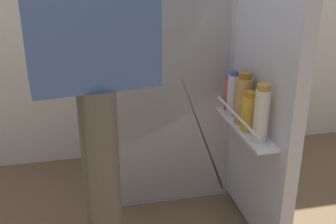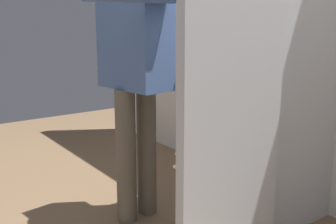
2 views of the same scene
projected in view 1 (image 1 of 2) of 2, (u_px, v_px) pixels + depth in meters
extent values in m
cube|color=silver|center=(158.00, 37.00, 2.23)|extent=(0.63, 0.60, 1.66)
cube|color=white|center=(171.00, 49.00, 1.96)|extent=(0.59, 0.01, 1.62)
cube|color=white|center=(168.00, 43.00, 2.00)|extent=(0.55, 0.09, 0.01)
cube|color=silver|center=(267.00, 60.00, 1.75)|extent=(0.06, 0.61, 1.62)
cube|color=white|center=(245.00, 127.00, 1.85)|extent=(0.10, 0.49, 0.01)
cylinder|color=silver|center=(236.00, 115.00, 1.81)|extent=(0.01, 0.47, 0.01)
cylinder|color=#EDE5CC|center=(261.00, 116.00, 1.67)|extent=(0.06, 0.06, 0.22)
cylinder|color=#B78933|center=(264.00, 87.00, 1.62)|extent=(0.05, 0.05, 0.02)
cylinder|color=gold|center=(248.00, 114.00, 1.78)|extent=(0.06, 0.06, 0.15)
cylinder|color=#BC8419|center=(250.00, 94.00, 1.74)|extent=(0.05, 0.05, 0.02)
cylinder|color=white|center=(233.00, 95.00, 1.93)|extent=(0.05, 0.05, 0.19)
cylinder|color=#335BB2|center=(234.00, 73.00, 1.89)|extent=(0.04, 0.04, 0.02)
cylinder|color=tan|center=(243.00, 101.00, 1.84)|extent=(0.07, 0.07, 0.21)
cylinder|color=#996623|center=(245.00, 75.00, 1.80)|extent=(0.06, 0.06, 0.03)
cylinder|color=#DB4C47|center=(231.00, 95.00, 2.00)|extent=(0.06, 0.06, 0.15)
cylinder|color=#B22D28|center=(231.00, 79.00, 1.97)|extent=(0.04, 0.04, 0.02)
cylinder|color=#665B4C|center=(97.00, 171.00, 1.76)|extent=(0.12, 0.12, 0.81)
cylinder|color=#665B4C|center=(105.00, 190.00, 1.62)|extent=(0.12, 0.12, 0.81)
cube|color=#4C6BA3|center=(89.00, 4.00, 1.43)|extent=(0.48, 0.28, 0.58)
cylinder|color=#4C6BA3|center=(79.00, 3.00, 1.63)|extent=(0.08, 0.08, 0.54)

